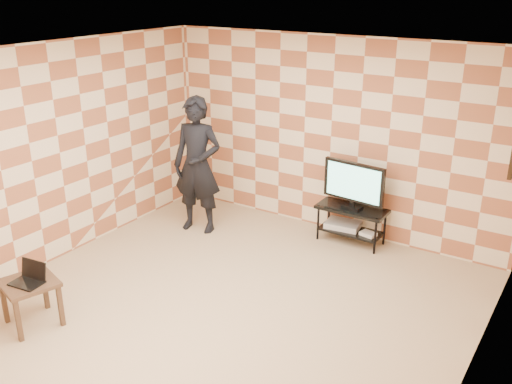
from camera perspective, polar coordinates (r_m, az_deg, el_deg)
floor at (r=6.41m, az=-2.95°, el=-11.30°), size 5.00×5.00×0.00m
wall_back at (r=7.86m, az=7.51°, el=5.54°), size 5.00×0.02×2.70m
wall_front at (r=4.24m, az=-23.58°, el=-10.16°), size 5.00×0.02×2.70m
wall_left at (r=7.47m, az=-19.03°, el=3.74°), size 0.02×5.00×2.70m
wall_right at (r=4.90m, az=21.48°, el=-5.56°), size 0.02×5.00×2.70m
ceiling at (r=5.47m, az=-3.48°, el=13.40°), size 5.00×5.00×0.02m
tv_stand at (r=7.77m, az=9.53°, el=-2.48°), size 0.94×0.42×0.50m
tv at (r=7.59m, az=9.74°, el=0.87°), size 0.87×0.19×0.63m
dvd_player at (r=7.90m, az=8.70°, el=-3.24°), size 0.49×0.38×0.08m
game_console at (r=7.72m, az=11.16°, el=-4.14°), size 0.23×0.19×0.05m
side_table at (r=6.33m, az=-21.68°, el=-9.00°), size 0.64×0.64×0.50m
laptop at (r=6.25m, az=-21.71°, el=-7.96°), size 0.34×0.29×0.21m
person at (r=7.89m, az=-5.88°, el=2.66°), size 0.78×0.60×1.91m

